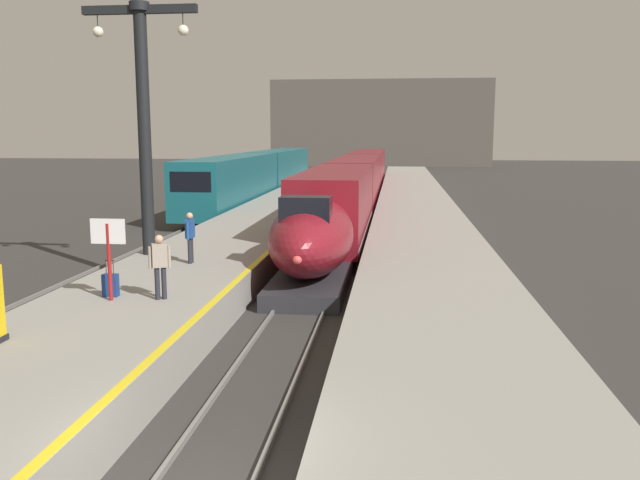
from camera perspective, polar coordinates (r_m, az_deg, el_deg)
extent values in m
cube|color=gray|center=(34.26, -5.08, 1.04)|extent=(4.80, 110.00, 1.05)
cube|color=gray|center=(33.58, 8.58, 0.82)|extent=(4.80, 110.00, 1.05)
cube|color=yellow|center=(33.81, -1.31, 1.87)|extent=(0.20, 107.80, 0.01)
cube|color=slate|center=(36.53, 0.88, 0.84)|extent=(0.08, 110.00, 0.12)
cube|color=slate|center=(36.41, 3.22, 0.80)|extent=(0.08, 110.00, 0.12)
cube|color=slate|center=(38.18, -11.31, 1.02)|extent=(0.08, 110.00, 0.12)
cube|color=slate|center=(37.75, -9.15, 1.00)|extent=(0.08, 110.00, 0.12)
ellipsoid|color=maroon|center=(22.73, -0.66, 0.32)|extent=(2.78, 7.13, 2.56)
cube|color=#28282D|center=(22.67, -0.77, -3.71)|extent=(2.46, 6.06, 0.55)
cube|color=black|center=(21.01, -1.21, 2.53)|extent=(1.59, 1.00, 0.90)
sphere|color=#F24C4C|center=(19.35, -1.96, -1.69)|extent=(0.28, 0.28, 0.28)
cube|color=maroon|center=(31.72, 1.42, 3.25)|extent=(2.90, 14.00, 3.05)
cube|color=black|center=(31.82, -1.13, 4.27)|extent=(0.04, 11.90, 0.80)
cube|color=black|center=(31.57, 4.00, 4.21)|extent=(0.04, 11.90, 0.80)
cube|color=silver|center=(31.87, 1.41, 0.97)|extent=(2.92, 13.30, 0.24)
cube|color=black|center=(27.55, 0.56, -1.40)|extent=(2.03, 2.20, 0.56)
cube|color=black|center=(36.37, 2.04, 1.15)|extent=(2.03, 2.20, 0.56)
cube|color=maroon|center=(48.22, 3.20, 5.24)|extent=(2.90, 18.00, 3.05)
cube|color=black|center=(48.29, 1.52, 5.91)|extent=(0.04, 15.84, 0.80)
cube|color=black|center=(48.12, 4.90, 5.87)|extent=(0.04, 15.84, 0.80)
cube|color=black|center=(42.30, 2.69, 2.26)|extent=(2.03, 2.20, 0.56)
cube|color=black|center=(54.45, 3.57, 3.78)|extent=(2.03, 2.20, 0.56)
cube|color=maroon|center=(66.76, 4.15, 6.30)|extent=(2.90, 18.00, 3.05)
cube|color=black|center=(66.82, 2.93, 6.78)|extent=(0.04, 15.84, 0.80)
cube|color=black|center=(66.69, 5.39, 6.75)|extent=(0.04, 15.84, 0.80)
cube|color=black|center=(60.78, 3.89, 4.33)|extent=(2.03, 2.20, 0.56)
cube|color=black|center=(72.97, 4.35, 5.12)|extent=(2.03, 2.20, 0.56)
cube|color=#145660|center=(44.93, -7.56, 4.99)|extent=(2.85, 18.00, 3.30)
cube|color=black|center=(36.28, -11.02, 4.89)|extent=(2.28, 0.08, 1.10)
cube|color=black|center=(45.25, -9.29, 5.61)|extent=(0.04, 15.30, 0.90)
cube|color=black|center=(44.57, -5.82, 5.63)|extent=(0.04, 15.30, 0.90)
cube|color=black|center=(39.58, -9.52, 1.65)|extent=(2.00, 2.00, 0.52)
cube|color=black|center=(50.67, -5.93, 3.33)|extent=(2.00, 2.00, 0.52)
cube|color=#145660|center=(63.10, -3.44, 6.21)|extent=(2.85, 18.00, 3.30)
cylinder|color=black|center=(24.16, -14.80, 8.96)|extent=(0.44, 0.44, 8.63)
cylinder|color=black|center=(24.53, -15.21, 18.73)|extent=(0.68, 0.68, 0.30)
cube|color=black|center=(24.51, -15.20, 18.50)|extent=(4.00, 0.24, 0.28)
cylinder|color=black|center=(25.03, -18.51, 17.34)|extent=(0.03, 0.03, 0.60)
sphere|color=#EFEACC|center=(24.98, -18.47, 16.54)|extent=(0.36, 0.36, 0.36)
cylinder|color=black|center=(23.96, -11.66, 18.00)|extent=(0.03, 0.03, 0.60)
sphere|color=#EFEACC|center=(23.91, -11.63, 17.17)|extent=(0.36, 0.36, 0.36)
cylinder|color=#23232D|center=(17.74, -13.21, -3.60)|extent=(0.13, 0.13, 0.85)
cylinder|color=#23232D|center=(17.72, -13.75, -3.63)|extent=(0.13, 0.13, 0.85)
cube|color=gray|center=(17.59, -13.57, -1.28)|extent=(0.44, 0.36, 0.62)
cylinder|color=gray|center=(17.62, -12.78, -1.40)|extent=(0.09, 0.09, 0.58)
cylinder|color=gray|center=(17.58, -14.34, -1.48)|extent=(0.09, 0.09, 0.58)
sphere|color=tan|center=(17.52, -13.62, 0.07)|extent=(0.22, 0.22, 0.22)
cylinder|color=#23232D|center=(22.37, -11.09, -0.92)|extent=(0.13, 0.13, 0.85)
cylinder|color=#23232D|center=(22.53, -10.95, -0.85)|extent=(0.13, 0.13, 0.85)
cube|color=#1E478C|center=(22.34, -11.07, 0.97)|extent=(0.23, 0.38, 0.62)
cylinder|color=#1E478C|center=(22.12, -11.27, 0.76)|extent=(0.09, 0.09, 0.58)
cylinder|color=#1E478C|center=(22.57, -10.87, 0.93)|extent=(0.09, 0.09, 0.58)
sphere|color=tan|center=(22.28, -11.11, 2.04)|extent=(0.22, 0.22, 0.22)
cube|color=navy|center=(18.42, -17.49, -3.72)|extent=(0.40, 0.22, 0.60)
cylinder|color=#262628|center=(18.36, -17.84, -2.24)|extent=(0.02, 0.02, 0.36)
cylinder|color=#262628|center=(18.28, -17.27, -2.26)|extent=(0.02, 0.02, 0.36)
cube|color=#262628|center=(18.28, -17.59, -1.67)|extent=(0.22, 0.03, 0.02)
cylinder|color=maroon|center=(17.84, -17.58, -1.83)|extent=(0.10, 0.10, 2.00)
cube|color=white|center=(17.72, -17.70, 0.72)|extent=(0.90, 0.06, 0.64)
cube|color=#4C4742|center=(110.52, 5.18, 9.93)|extent=(36.00, 2.00, 14.00)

